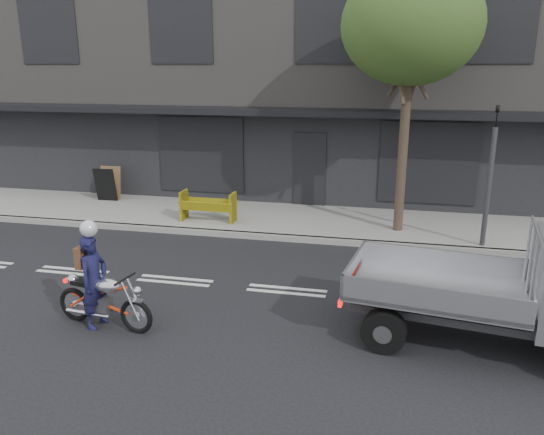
{
  "coord_description": "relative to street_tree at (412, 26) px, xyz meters",
  "views": [
    {
      "loc": [
        1.82,
        -9.67,
        4.38
      ],
      "look_at": [
        -0.41,
        0.5,
        1.37
      ],
      "focal_mm": 35.0,
      "sensor_mm": 36.0,
      "label": 1
    }
  ],
  "objects": [
    {
      "name": "sidewalk",
      "position": [
        -2.2,
        0.5,
        -5.2
      ],
      "size": [
        32.0,
        3.2,
        0.15
      ],
      "primitive_type": "cube",
      "color": "gray",
      "rests_on": "ground"
    },
    {
      "name": "construction_barrier",
      "position": [
        -5.2,
        -0.49,
        -4.69
      ],
      "size": [
        1.56,
        0.66,
        0.87
      ],
      "primitive_type": null,
      "rotation": [
        0.0,
        0.0,
        -0.02
      ],
      "color": "yellow",
      "rests_on": "sidewalk"
    },
    {
      "name": "traffic_light_pole",
      "position": [
        2.0,
        -0.85,
        -3.63
      ],
      "size": [
        0.12,
        0.12,
        3.5
      ],
      "color": "#2D2D30",
      "rests_on": "ground"
    },
    {
      "name": "street_tree",
      "position": [
        0.0,
        0.0,
        0.0
      ],
      "size": [
        3.4,
        3.4,
        6.74
      ],
      "color": "#382B21",
      "rests_on": "ground"
    },
    {
      "name": "motorcycle",
      "position": [
        -5.0,
        -6.34,
        -4.77
      ],
      "size": [
        1.91,
        0.56,
        0.99
      ],
      "rotation": [
        0.0,
        0.0,
        -0.15
      ],
      "color": "black",
      "rests_on": "ground"
    },
    {
      "name": "ground",
      "position": [
        -2.2,
        -4.2,
        -5.28
      ],
      "size": [
        80.0,
        80.0,
        0.0
      ],
      "primitive_type": "plane",
      "color": "black",
      "rests_on": "ground"
    },
    {
      "name": "rider",
      "position": [
        -5.15,
        -6.34,
        -4.46
      ],
      "size": [
        0.48,
        0.65,
        1.63
      ],
      "primitive_type": "imported",
      "rotation": [
        0.0,
        0.0,
        1.42
      ],
      "color": "#151438",
      "rests_on": "ground"
    },
    {
      "name": "building_main",
      "position": [
        -2.2,
        7.1,
        -1.28
      ],
      "size": [
        26.0,
        10.0,
        8.0
      ],
      "primitive_type": "cube",
      "color": "slate",
      "rests_on": "ground"
    },
    {
      "name": "sandwich_board",
      "position": [
        -9.13,
        1.14,
        -4.59
      ],
      "size": [
        0.69,
        0.47,
        1.07
      ],
      "primitive_type": null,
      "rotation": [
        0.0,
        0.0,
        0.04
      ],
      "color": "black",
      "rests_on": "sidewalk"
    },
    {
      "name": "kerb",
      "position": [
        -2.2,
        -1.1,
        -5.2
      ],
      "size": [
        32.0,
        0.2,
        0.15
      ],
      "primitive_type": "cube",
      "color": "gray",
      "rests_on": "ground"
    }
  ]
}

